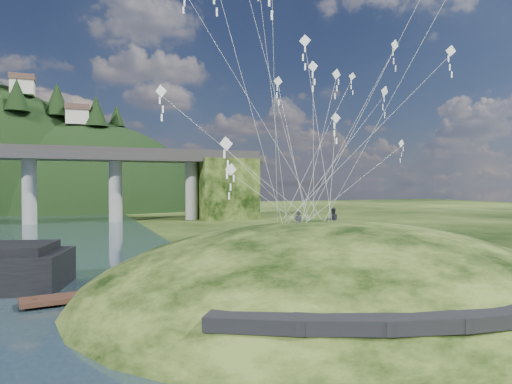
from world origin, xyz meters
name	(u,v)px	position (x,y,z in m)	size (l,w,h in m)	color
ground	(230,314)	(0.00, 0.00, 0.00)	(320.00, 320.00, 0.00)	black
grass_hill	(331,316)	(8.00, 2.00, -1.50)	(36.00, 32.00, 13.00)	black
footpath	(460,309)	(7.46, -9.74, 2.08)	(22.29, 5.84, 0.83)	black
wooden_dock	(120,292)	(-5.57, 6.51, 0.38)	(12.23, 3.80, 0.86)	#311C14
kite_flyers	(326,208)	(8.71, 4.01, 5.81)	(4.25, 1.80, 1.84)	#22242E
kite_swarm	(304,55)	(6.07, 2.44, 16.25)	(20.78, 18.21, 17.24)	white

